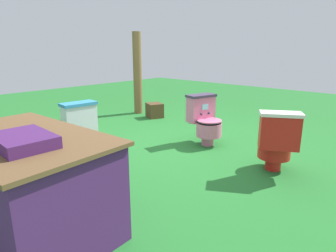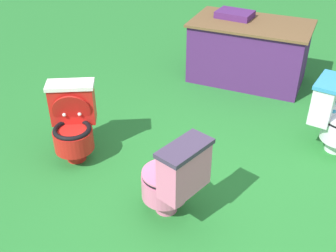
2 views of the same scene
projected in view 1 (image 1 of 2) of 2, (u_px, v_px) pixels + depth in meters
ground at (171, 145)px, 4.31m from camera, size 14.00×14.00×0.00m
toilet_pink at (205, 119)px, 4.27m from camera, size 0.58×0.52×0.73m
toilet_red at (276, 141)px, 3.28m from camera, size 0.60×0.63×0.73m
toilet_white at (77, 128)px, 3.82m from camera, size 0.53×0.45×0.73m
vendor_table at (28, 183)px, 2.22m from camera, size 1.51×0.94×0.85m
wooden_post at (138, 74)px, 6.18m from camera, size 0.18×0.18×1.71m
small_crate at (155, 110)px, 5.96m from camera, size 0.40×0.38×0.29m
lemon_bucket at (203, 116)px, 5.61m from camera, size 0.22×0.22×0.28m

